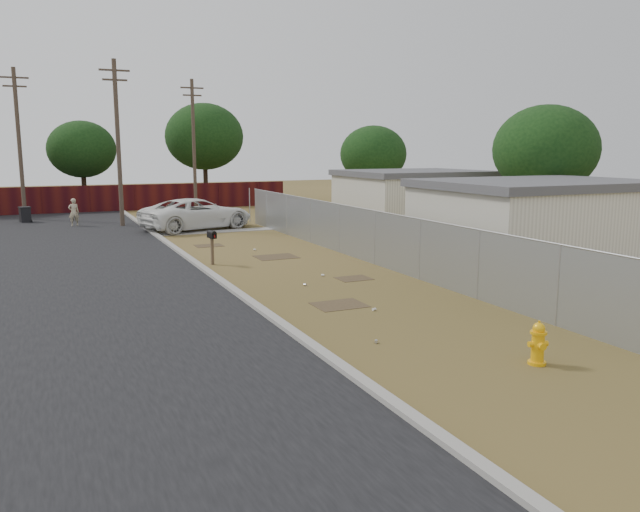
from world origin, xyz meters
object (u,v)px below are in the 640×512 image
fire_hydrant (538,344)px  mailbox (212,238)px  pickup_truck (197,214)px  trash_bin (25,214)px  pedestrian (74,212)px

fire_hydrant → mailbox: size_ratio=0.70×
fire_hydrant → pickup_truck: size_ratio=0.15×
mailbox → pickup_truck: (1.91, 10.47, -0.18)m
trash_bin → mailbox: bearing=-69.8°
mailbox → trash_bin: mailbox is taller
pedestrian → trash_bin: bearing=-56.0°
trash_bin → pickup_truck: bearing=-40.7°
mailbox → pickup_truck: 10.64m
fire_hydrant → pickup_truck: pickup_truck is taller
fire_hydrant → pedestrian: bearing=104.3°
mailbox → pickup_truck: bearing=79.6°
pickup_truck → trash_bin: bearing=31.1°
fire_hydrant → trash_bin: trash_bin is taller
fire_hydrant → mailbox: (-3.13, 13.34, 0.59)m
mailbox → fire_hydrant: bearing=-76.8°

